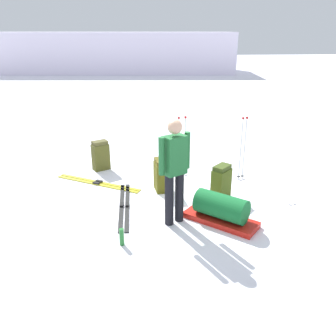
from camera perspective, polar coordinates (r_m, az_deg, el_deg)
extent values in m
plane|color=white|center=(6.31, 0.00, -5.92)|extent=(80.00, 80.00, 0.00)
cube|color=white|center=(27.63, -9.08, 18.08)|extent=(17.97, 6.46, 2.79)
cylinder|color=black|center=(5.63, 1.85, -4.68)|extent=(0.14, 0.14, 0.85)
cylinder|color=black|center=(5.52, 0.20, -5.22)|extent=(0.14, 0.14, 0.85)
cube|color=#1E622E|center=(5.29, 1.08, 2.10)|extent=(0.40, 0.36, 0.60)
cylinder|color=#1E622E|center=(5.42, 3.12, 2.89)|extent=(0.09, 0.09, 0.58)
cylinder|color=#1E622E|center=(5.15, -1.06, 1.90)|extent=(0.09, 0.09, 0.58)
sphere|color=tan|center=(5.16, 1.12, 6.71)|extent=(0.22, 0.22, 0.22)
cube|color=gold|center=(7.31, -11.10, -2.28)|extent=(1.70, 1.01, 0.02)
cube|color=black|center=(7.30, -11.12, -2.10)|extent=(0.15, 0.12, 0.03)
cube|color=gold|center=(7.24, -11.56, -2.57)|extent=(1.70, 1.01, 0.02)
cube|color=black|center=(7.23, -11.57, -2.39)|extent=(0.15, 0.12, 0.03)
cube|color=black|center=(6.30, -7.56, -6.08)|extent=(0.09, 1.80, 0.02)
cube|color=black|center=(6.29, -7.57, -5.88)|extent=(0.06, 0.14, 0.03)
cube|color=black|center=(6.30, -6.64, -6.05)|extent=(0.09, 1.80, 0.02)
cube|color=black|center=(6.29, -6.65, -5.85)|extent=(0.06, 0.14, 0.03)
cube|color=#504F12|center=(6.75, -1.05, -1.43)|extent=(0.30, 0.41, 0.55)
cube|color=#504714|center=(6.64, -1.07, 1.09)|extent=(0.27, 0.37, 0.08)
cube|color=#4A4B1D|center=(7.90, -10.86, 1.75)|extent=(0.41, 0.36, 0.58)
cube|color=brown|center=(7.80, -11.02, 4.04)|extent=(0.37, 0.32, 0.08)
cube|color=#425415|center=(6.52, 8.62, -2.55)|extent=(0.42, 0.43, 0.56)
cube|color=#394919|center=(6.40, 8.78, 0.07)|extent=(0.38, 0.38, 0.08)
cylinder|color=#ADC0B6|center=(7.32, 1.70, 3.23)|extent=(0.02, 0.02, 1.23)
sphere|color=#A51919|center=(7.15, 1.76, 8.15)|extent=(0.05, 0.05, 0.05)
cylinder|color=black|center=(7.51, 1.66, -0.79)|extent=(0.07, 0.07, 0.01)
cylinder|color=#ADC0B6|center=(7.38, 2.77, 3.36)|extent=(0.02, 0.02, 1.23)
sphere|color=#A51919|center=(7.21, 2.86, 8.24)|extent=(0.05, 0.05, 0.05)
cylinder|color=black|center=(7.57, 2.69, -0.63)|extent=(0.07, 0.07, 0.01)
cylinder|color=#B2B8BB|center=(7.27, 11.71, 2.82)|extent=(0.02, 0.02, 1.27)
sphere|color=#A51919|center=(7.09, 12.11, 7.92)|extent=(0.05, 0.05, 0.05)
cylinder|color=black|center=(7.47, 11.38, -1.36)|extent=(0.07, 0.07, 0.01)
cylinder|color=#B2B8BB|center=(7.32, 12.30, 2.90)|extent=(0.02, 0.02, 1.27)
sphere|color=#A51919|center=(7.14, 12.72, 7.96)|extent=(0.05, 0.05, 0.05)
cylinder|color=black|center=(7.52, 11.95, -1.26)|extent=(0.07, 0.07, 0.01)
cube|color=red|center=(5.81, 8.51, -8.29)|extent=(1.20, 1.12, 0.09)
cylinder|color=#15662E|center=(5.69, 8.64, -6.14)|extent=(0.90, 0.85, 0.40)
cylinder|color=#24702D|center=(5.19, -7.52, -11.03)|extent=(0.07, 0.07, 0.26)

